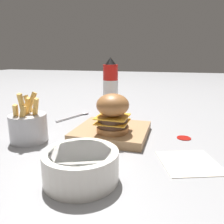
# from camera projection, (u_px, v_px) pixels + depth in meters

# --- Properties ---
(ground_plane) EXTENTS (6.00, 6.00, 0.00)m
(ground_plane) POSITION_uv_depth(u_px,v_px,m) (119.00, 131.00, 0.72)
(ground_plane) COLOR gray
(serving_board) EXTENTS (0.21, 0.22, 0.03)m
(serving_board) POSITION_uv_depth(u_px,v_px,m) (112.00, 131.00, 0.68)
(serving_board) COLOR #A37A51
(serving_board) RESTS_ON ground_plane
(burger) EXTENTS (0.09, 0.09, 0.11)m
(burger) POSITION_uv_depth(u_px,v_px,m) (111.00, 113.00, 0.63)
(burger) COLOR #9E6638
(burger) RESTS_ON serving_board
(ketchup_bottle) EXTENTS (0.06, 0.06, 0.24)m
(ketchup_bottle) POSITION_uv_depth(u_px,v_px,m) (111.00, 88.00, 0.93)
(ketchup_bottle) COLOR red
(ketchup_bottle) RESTS_ON ground_plane
(fries_basket) EXTENTS (0.11, 0.11, 0.15)m
(fries_basket) POSITION_uv_depth(u_px,v_px,m) (28.00, 127.00, 0.63)
(fries_basket) COLOR #B7B7BC
(fries_basket) RESTS_ON ground_plane
(side_bowl) EXTENTS (0.15, 0.15, 0.06)m
(side_bowl) POSITION_uv_depth(u_px,v_px,m) (83.00, 165.00, 0.43)
(side_bowl) COLOR silver
(side_bowl) RESTS_ON ground_plane
(spoon) EXTENTS (0.17, 0.08, 0.01)m
(spoon) POSITION_uv_depth(u_px,v_px,m) (79.00, 115.00, 0.90)
(spoon) COLOR silver
(spoon) RESTS_ON ground_plane
(ketchup_puddle) EXTENTS (0.04, 0.04, 0.00)m
(ketchup_puddle) POSITION_uv_depth(u_px,v_px,m) (184.00, 138.00, 0.66)
(ketchup_puddle) COLOR #9E140F
(ketchup_puddle) RESTS_ON ground_plane
(parchment_square) EXTENTS (0.16, 0.16, 0.00)m
(parchment_square) POSITION_uv_depth(u_px,v_px,m) (189.00, 162.00, 0.50)
(parchment_square) COLOR beige
(parchment_square) RESTS_ON ground_plane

